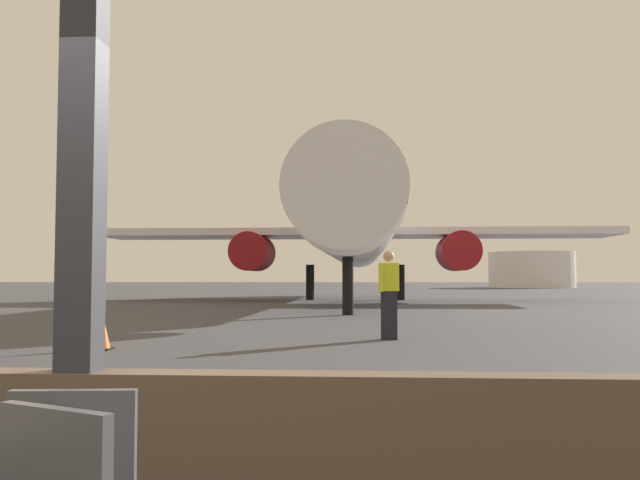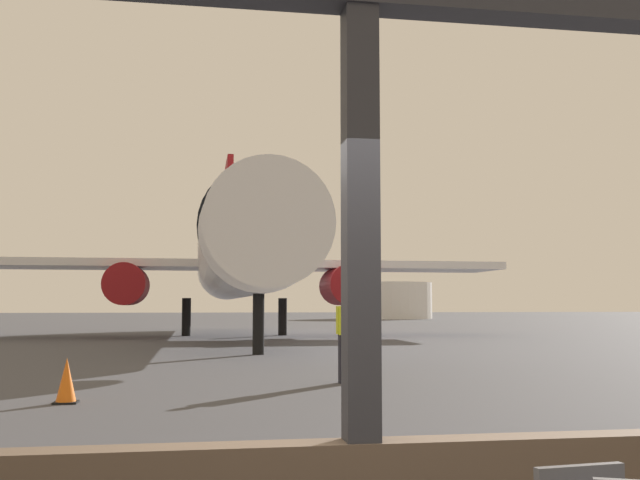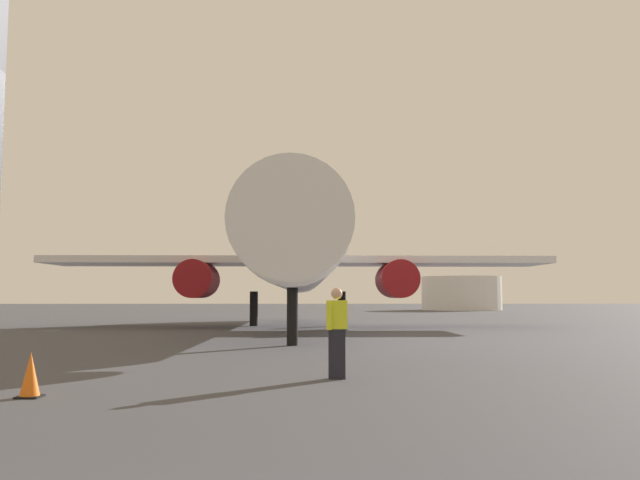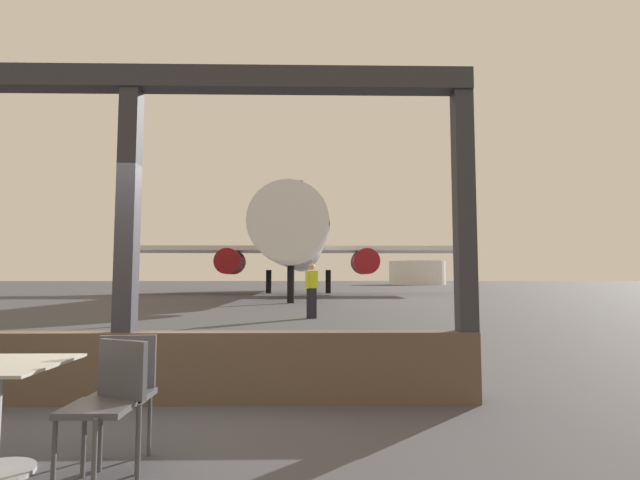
{
  "view_description": "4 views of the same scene",
  "coord_description": "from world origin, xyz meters",
  "px_view_note": "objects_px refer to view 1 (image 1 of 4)",
  "views": [
    {
      "loc": [
        1.52,
        -3.6,
        1.23
      ],
      "look_at": [
        0.14,
        17.03,
        2.33
      ],
      "focal_mm": 38.87,
      "sensor_mm": 36.0,
      "label": 1
    },
    {
      "loc": [
        -0.96,
        -4.3,
        1.52
      ],
      "look_at": [
        2.19,
        14.71,
        3.22
      ],
      "focal_mm": 41.58,
      "sensor_mm": 36.0,
      "label": 2
    },
    {
      "loc": [
        1.36,
        -2.6,
        1.56
      ],
      "look_at": [
        1.81,
        18.07,
        3.37
      ],
      "focal_mm": 36.66,
      "sensor_mm": 36.0,
      "label": 3
    },
    {
      "loc": [
        1.95,
        -5.02,
        1.3
      ],
      "look_at": [
        2.35,
        16.84,
        3.02
      ],
      "focal_mm": 26.52,
      "sensor_mm": 36.0,
      "label": 4
    }
  ],
  "objects_px": {
    "airplane": "(354,225)",
    "fuel_storage_tank": "(532,270)",
    "ground_crew_worker": "(389,293)",
    "traffic_cone": "(101,330)"
  },
  "relations": [
    {
      "from": "ground_crew_worker",
      "to": "traffic_cone",
      "type": "xyz_separation_m",
      "value": [
        -4.91,
        -2.23,
        -0.57
      ]
    },
    {
      "from": "airplane",
      "to": "fuel_storage_tank",
      "type": "distance_m",
      "value": 50.49
    },
    {
      "from": "airplane",
      "to": "traffic_cone",
      "type": "relative_size",
      "value": 41.74
    },
    {
      "from": "ground_crew_worker",
      "to": "traffic_cone",
      "type": "bearing_deg",
      "value": -155.53
    },
    {
      "from": "ground_crew_worker",
      "to": "traffic_cone",
      "type": "relative_size",
      "value": 2.47
    },
    {
      "from": "airplane",
      "to": "ground_crew_worker",
      "type": "bearing_deg",
      "value": -86.99
    },
    {
      "from": "ground_crew_worker",
      "to": "traffic_cone",
      "type": "distance_m",
      "value": 5.42
    },
    {
      "from": "airplane",
      "to": "fuel_storage_tank",
      "type": "relative_size",
      "value": 3.07
    },
    {
      "from": "airplane",
      "to": "traffic_cone",
      "type": "xyz_separation_m",
      "value": [
        -3.87,
        -21.98,
        -3.42
      ]
    },
    {
      "from": "ground_crew_worker",
      "to": "fuel_storage_tank",
      "type": "relative_size",
      "value": 0.18
    }
  ]
}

